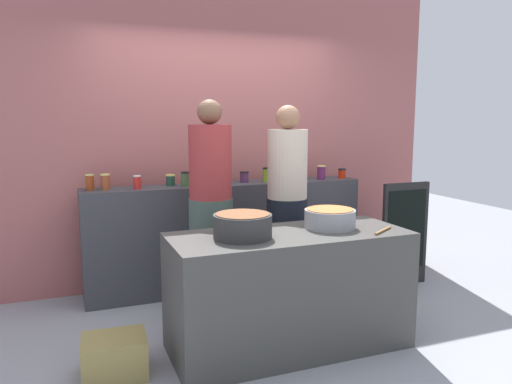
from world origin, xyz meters
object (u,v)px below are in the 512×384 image
at_px(chalkboard_sign, 405,234).
at_px(preserve_jar_7, 244,177).
at_px(preserve_jar_12, 321,172).
at_px(preserve_jar_1, 105,182).
at_px(cooking_pot_center, 330,218).
at_px(wooden_spoon, 383,230).
at_px(preserve_jar_2, 137,182).
at_px(preserve_jar_11, 302,175).
at_px(preserve_jar_6, 224,179).
at_px(bread_crate, 115,356).
at_px(cooking_pot_left, 243,226).
at_px(preserve_jar_4, 185,179).
at_px(preserve_jar_8, 267,175).
at_px(preserve_jar_3, 170,180).
at_px(preserve_jar_0, 90,182).
at_px(preserve_jar_9, 277,176).
at_px(preserve_jar_10, 290,173).
at_px(preserve_jar_5, 212,178).
at_px(cook_in_cap, 287,216).
at_px(preserve_jar_13, 342,173).
at_px(cook_with_tongs, 211,219).

bearing_deg(chalkboard_sign, preserve_jar_7, 157.98).
distance_m(preserve_jar_7, preserve_jar_12, 0.81).
relative_size(preserve_jar_1, cooking_pot_center, 0.38).
height_order(preserve_jar_12, wooden_spoon, preserve_jar_12).
relative_size(preserve_jar_2, preserve_jar_11, 1.24).
relative_size(preserve_jar_6, bread_crate, 0.26).
bearing_deg(cooking_pot_left, preserve_jar_4, 92.80).
bearing_deg(preserve_jar_8, wooden_spoon, -81.77).
height_order(preserve_jar_12, cooking_pot_center, preserve_jar_12).
relative_size(preserve_jar_11, wooden_spoon, 0.36).
bearing_deg(preserve_jar_3, wooden_spoon, -54.97).
distance_m(preserve_jar_2, cooking_pot_center, 1.78).
bearing_deg(preserve_jar_2, preserve_jar_1, 169.46).
xyz_separation_m(preserve_jar_2, preserve_jar_12, (1.84, 0.00, 0.01)).
bearing_deg(preserve_jar_4, preserve_jar_0, 175.92).
bearing_deg(preserve_jar_8, preserve_jar_9, -6.27).
bearing_deg(bread_crate, cooking_pot_center, 0.44).
height_order(preserve_jar_12, bread_crate, preserve_jar_12).
bearing_deg(preserve_jar_4, preserve_jar_1, 176.38).
bearing_deg(preserve_jar_9, preserve_jar_4, -178.62).
bearing_deg(chalkboard_sign, preserve_jar_10, 147.01).
height_order(preserve_jar_5, preserve_jar_6, preserve_jar_6).
bearing_deg(preserve_jar_6, cooking_pot_center, -73.84).
bearing_deg(wooden_spoon, preserve_jar_9, 94.51).
bearing_deg(cook_in_cap, cooking_pot_left, -131.87).
height_order(preserve_jar_7, cook_in_cap, cook_in_cap).
relative_size(preserve_jar_2, cooking_pot_center, 0.32).
height_order(preserve_jar_5, preserve_jar_13, same).
xyz_separation_m(preserve_jar_1, preserve_jar_8, (1.53, -0.01, 0.00)).
distance_m(preserve_jar_3, preserve_jar_13, 1.77).
xyz_separation_m(preserve_jar_9, cooking_pot_left, (-0.87, -1.38, -0.15)).
relative_size(preserve_jar_0, wooden_spoon, 0.51).
relative_size(preserve_jar_7, cooking_pot_center, 0.29).
xyz_separation_m(preserve_jar_7, cook_with_tongs, (-0.51, -0.59, -0.26)).
bearing_deg(cooking_pot_center, cooking_pot_left, -175.35).
height_order(preserve_jar_6, preserve_jar_9, preserve_jar_6).
distance_m(preserve_jar_5, bread_crate, 2.02).
height_order(preserve_jar_7, preserve_jar_13, preserve_jar_7).
height_order(preserve_jar_5, wooden_spoon, preserve_jar_5).
relative_size(preserve_jar_4, preserve_jar_13, 1.33).
bearing_deg(cooking_pot_left, preserve_jar_3, 96.90).
distance_m(preserve_jar_2, bread_crate, 1.66).
height_order(preserve_jar_3, preserve_jar_4, preserve_jar_4).
bearing_deg(preserve_jar_0, preserve_jar_10, 1.07).
bearing_deg(preserve_jar_12, preserve_jar_3, 175.79).
distance_m(preserve_jar_4, preserve_jar_12, 1.41).
xyz_separation_m(preserve_jar_7, cooking_pot_center, (0.17, -1.37, -0.16)).
height_order(preserve_jar_2, preserve_jar_5, preserve_jar_2).
distance_m(cooking_pot_center, bread_crate, 1.76).
bearing_deg(preserve_jar_12, cook_in_cap, -138.10).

